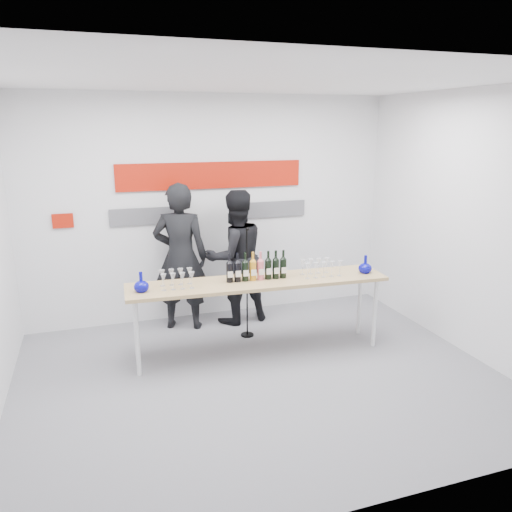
# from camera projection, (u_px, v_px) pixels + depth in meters

# --- Properties ---
(ground) EXTENTS (5.00, 5.00, 0.00)m
(ground) POSITION_uv_depth(u_px,v_px,m) (260.00, 377.00, 5.30)
(ground) COLOR slate
(ground) RESTS_ON ground
(back_wall) EXTENTS (5.00, 0.04, 3.00)m
(back_wall) POSITION_uv_depth(u_px,v_px,m) (212.00, 209.00, 6.75)
(back_wall) COLOR silver
(back_wall) RESTS_ON ground
(signage) EXTENTS (3.38, 0.02, 0.79)m
(signage) POSITION_uv_depth(u_px,v_px,m) (208.00, 186.00, 6.63)
(signage) COLOR #A91607
(signage) RESTS_ON back_wall
(tasting_table) EXTENTS (2.99, 0.75, 0.89)m
(tasting_table) POSITION_uv_depth(u_px,v_px,m) (259.00, 286.00, 5.67)
(tasting_table) COLOR tan
(tasting_table) RESTS_ON ground
(wine_bottles) EXTENTS (0.71, 0.11, 0.33)m
(wine_bottles) POSITION_uv_depth(u_px,v_px,m) (257.00, 266.00, 5.63)
(wine_bottles) COLOR black
(wine_bottles) RESTS_ON tasting_table
(decanter_left) EXTENTS (0.16, 0.16, 0.21)m
(decanter_left) POSITION_uv_depth(u_px,v_px,m) (141.00, 282.00, 5.25)
(decanter_left) COLOR #07078E
(decanter_left) RESTS_ON tasting_table
(decanter_right) EXTENTS (0.16, 0.16, 0.21)m
(decanter_right) POSITION_uv_depth(u_px,v_px,m) (365.00, 264.00, 5.92)
(decanter_right) COLOR #07078E
(decanter_right) RESTS_ON tasting_table
(glasses_left) EXTENTS (0.37, 0.24, 0.18)m
(glasses_left) POSITION_uv_depth(u_px,v_px,m) (177.00, 279.00, 5.40)
(glasses_left) COLOR silver
(glasses_left) RESTS_ON tasting_table
(glasses_right) EXTENTS (0.46, 0.25, 0.18)m
(glasses_right) POSITION_uv_depth(u_px,v_px,m) (320.00, 268.00, 5.81)
(glasses_right) COLOR silver
(glasses_right) RESTS_ON tasting_table
(presenter_left) EXTENTS (0.81, 0.67, 1.91)m
(presenter_left) POSITION_uv_depth(u_px,v_px,m) (181.00, 257.00, 6.40)
(presenter_left) COLOR black
(presenter_left) RESTS_ON ground
(presenter_right) EXTENTS (0.97, 0.81, 1.79)m
(presenter_right) POSITION_uv_depth(u_px,v_px,m) (235.00, 257.00, 6.62)
(presenter_right) COLOR black
(presenter_right) RESTS_ON ground
(mic_stand) EXTENTS (0.16, 0.16, 1.41)m
(mic_stand) POSITION_uv_depth(u_px,v_px,m) (247.00, 304.00, 6.24)
(mic_stand) COLOR black
(mic_stand) RESTS_ON ground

